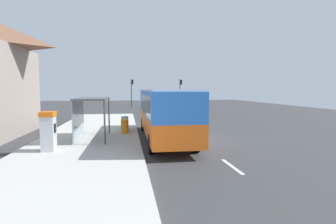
{
  "coord_description": "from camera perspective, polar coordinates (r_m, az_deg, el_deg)",
  "views": [
    {
      "loc": [
        -4.05,
        -16.47,
        3.22
      ],
      "look_at": [
        -1.0,
        3.41,
        1.5
      ],
      "focal_mm": 28.92,
      "sensor_mm": 36.0,
      "label": 1
    }
  ],
  "objects": [
    {
      "name": "ground_plane",
      "position": [
        30.91,
        -1.14,
        -1.13
      ],
      "size": [
        56.0,
        92.0,
        0.04
      ],
      "primitive_type": "cube",
      "color": "#38383A"
    },
    {
      "name": "sidewalk_platform",
      "position": [
        18.88,
        -15.81,
        -4.84
      ],
      "size": [
        6.2,
        30.0,
        0.18
      ],
      "primitive_type": "cube",
      "color": "beige",
      "rests_on": "ground"
    },
    {
      "name": "lane_stripe_seg_0",
      "position": [
        11.76,
        13.33,
        -11.1
      ],
      "size": [
        0.16,
        2.2,
        0.01
      ],
      "primitive_type": "cube",
      "color": "silver",
      "rests_on": "ground"
    },
    {
      "name": "lane_stripe_seg_1",
      "position": [
        16.37,
        6.72,
        -6.47
      ],
      "size": [
        0.16,
        2.2,
        0.01
      ],
      "primitive_type": "cube",
      "color": "silver",
      "rests_on": "ground"
    },
    {
      "name": "lane_stripe_seg_2",
      "position": [
        21.16,
        3.11,
        -3.85
      ],
      "size": [
        0.16,
        2.2,
        0.01
      ],
      "primitive_type": "cube",
      "color": "silver",
      "rests_on": "ground"
    },
    {
      "name": "lane_stripe_seg_3",
      "position": [
        26.03,
        0.86,
        -2.21
      ],
      "size": [
        0.16,
        2.2,
        0.01
      ],
      "primitive_type": "cube",
      "color": "silver",
      "rests_on": "ground"
    },
    {
      "name": "lane_stripe_seg_4",
      "position": [
        30.94,
        -0.68,
        -1.08
      ],
      "size": [
        0.16,
        2.2,
        0.01
      ],
      "primitive_type": "cube",
      "color": "silver",
      "rests_on": "ground"
    },
    {
      "name": "lane_stripe_seg_5",
      "position": [
        35.87,
        -1.8,
        -0.25
      ],
      "size": [
        0.16,
        2.2,
        0.01
      ],
      "primitive_type": "cube",
      "color": "silver",
      "rests_on": "ground"
    },
    {
      "name": "lane_stripe_seg_6",
      "position": [
        40.82,
        -2.65,
        0.37
      ],
      "size": [
        0.16,
        2.2,
        0.01
      ],
      "primitive_type": "cube",
      "color": "silver",
      "rests_on": "ground"
    },
    {
      "name": "lane_stripe_seg_7",
      "position": [
        45.78,
        -3.31,
        0.85
      ],
      "size": [
        0.16,
        2.2,
        0.01
      ],
      "primitive_type": "cube",
      "color": "silver",
      "rests_on": "ground"
    },
    {
      "name": "bus",
      "position": [
        17.11,
        -0.84,
        0.27
      ],
      "size": [
        2.6,
        11.03,
        3.21
      ],
      "color": "orange",
      "rests_on": "ground"
    },
    {
      "name": "white_van",
      "position": [
        41.55,
        -0.06,
        2.3
      ],
      "size": [
        2.2,
        5.27,
        2.3
      ],
      "color": "black",
      "rests_on": "ground"
    },
    {
      "name": "sedan_near",
      "position": [
        52.11,
        -1.71,
        2.21
      ],
      "size": [
        2.01,
        4.48,
        1.52
      ],
      "color": "#A51919",
      "rests_on": "ground"
    },
    {
      "name": "sedan_far",
      "position": [
        45.32,
        -0.66,
        1.82
      ],
      "size": [
        1.98,
        4.47,
        1.52
      ],
      "color": "#A51919",
      "rests_on": "ground"
    },
    {
      "name": "ticket_machine",
      "position": [
        14.48,
        -23.89,
        -3.67
      ],
      "size": [
        0.66,
        0.76,
        1.94
      ],
      "color": "silver",
      "rests_on": "sidewalk_platform"
    },
    {
      "name": "recycling_bin_orange",
      "position": [
        18.79,
        -9.11,
        -3.02
      ],
      "size": [
        0.52,
        0.52,
        0.95
      ],
      "primitive_type": "cylinder",
      "color": "orange",
      "rests_on": "sidewalk_platform"
    },
    {
      "name": "recycling_bin_yellow",
      "position": [
        19.48,
        -9.1,
        -2.74
      ],
      "size": [
        0.52,
        0.52,
        0.95
      ],
      "primitive_type": "cylinder",
      "color": "yellow",
      "rests_on": "sidewalk_platform"
    },
    {
      "name": "recycling_bin_blue",
      "position": [
        20.18,
        -9.09,
        -2.48
      ],
      "size": [
        0.52,
        0.52,
        0.95
      ],
      "primitive_type": "cylinder",
      "color": "blue",
      "rests_on": "sidewalk_platform"
    },
    {
      "name": "recycling_bin_green",
      "position": [
        20.87,
        -9.08,
        -2.23
      ],
      "size": [
        0.52,
        0.52,
        0.95
      ],
      "primitive_type": "cylinder",
      "color": "green",
      "rests_on": "sidewalk_platform"
    },
    {
      "name": "traffic_light_near_side",
      "position": [
        48.45,
        2.66,
        4.94
      ],
      "size": [
        0.49,
        0.28,
        4.91
      ],
      "color": "#2D2D2D",
      "rests_on": "ground"
    },
    {
      "name": "traffic_light_far_side",
      "position": [
        48.31,
        -7.62,
        4.91
      ],
      "size": [
        0.49,
        0.28,
        4.92
      ],
      "color": "#2D2D2D",
      "rests_on": "ground"
    },
    {
      "name": "bus_shelter",
      "position": [
        17.13,
        -16.63,
        0.93
      ],
      "size": [
        1.8,
        4.0,
        2.5
      ],
      "color": "#4C4C51",
      "rests_on": "sidewalk_platform"
    }
  ]
}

